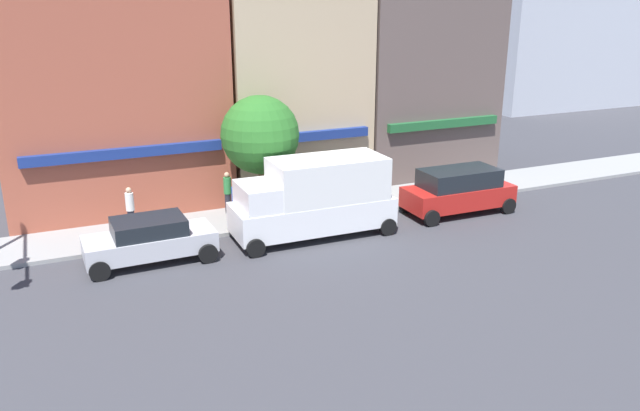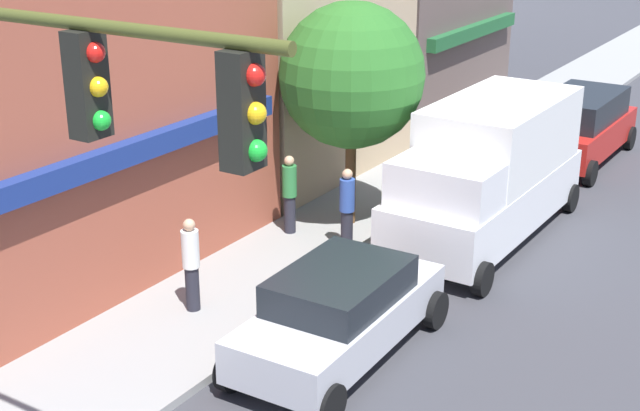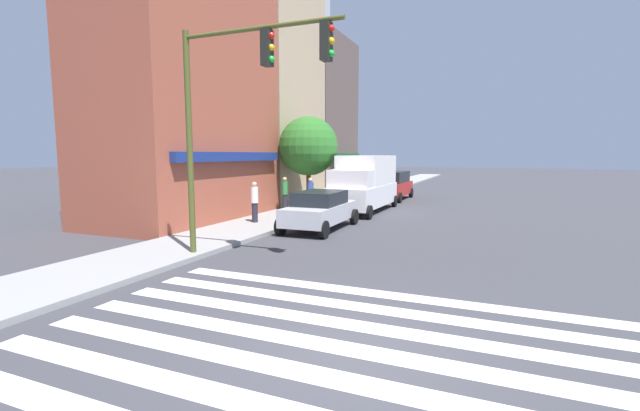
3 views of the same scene
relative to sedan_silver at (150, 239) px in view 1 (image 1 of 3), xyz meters
name	(u,v)px [view 1 (image 1 of 3)]	position (x,y,z in m)	size (l,w,h in m)	color
storefront_row	(261,44)	(6.57, 6.80, 5.97)	(23.11, 5.30, 14.53)	#9E4C38
sedan_silver	(150,239)	(0.00, 0.00, 0.00)	(4.44, 2.02, 1.59)	#B7B7BC
box_truck_white	(315,197)	(6.24, 0.00, 0.75)	(6.23, 2.42, 3.04)	white
suv_red	(458,190)	(12.90, 0.00, 0.19)	(4.72, 2.12, 1.94)	#B21E19
pedestrian_green_top	(228,192)	(3.83, 3.62, 0.23)	(0.32, 0.32, 1.77)	#23232D
pedestrian_white_shirt	(130,208)	(-0.21, 3.00, 0.23)	(0.32, 0.32, 1.77)	#23232D
pedestrian_blue_shirt	(236,202)	(3.72, 2.09, 0.23)	(0.32, 0.32, 1.77)	#23232D
street_tree	(260,135)	(5.06, 2.80, 2.70)	(3.18, 3.18, 4.99)	brown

